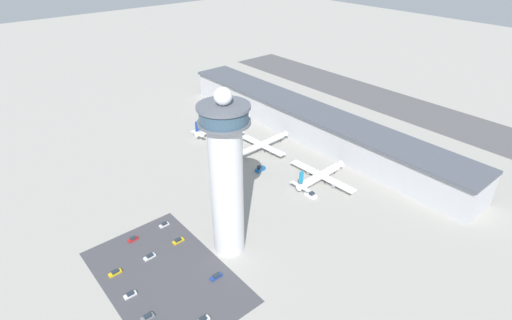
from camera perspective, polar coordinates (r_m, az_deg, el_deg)
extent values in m
plane|color=#9E9B93|center=(205.58, -5.87, -2.23)|extent=(1000.00, 1000.00, 0.00)
cube|color=#B2B2B7|center=(242.54, 7.72, 5.13)|extent=(204.59, 22.00, 16.41)
cube|color=#4C515B|center=(238.94, 7.87, 7.09)|extent=(204.59, 25.00, 1.60)
cube|color=#515154|center=(310.30, 18.57, 7.83)|extent=(306.88, 44.00, 0.01)
cylinder|color=silver|center=(145.51, -4.16, -4.45)|extent=(11.96, 11.96, 53.93)
cylinder|color=#565B66|center=(132.02, -4.59, 5.39)|extent=(17.84, 17.84, 0.80)
cylinder|color=#334C60|center=(130.91, -4.64, 6.48)|extent=(16.41, 16.41, 4.68)
cylinder|color=#565B66|center=(129.81, -4.69, 7.63)|extent=(17.84, 17.84, 1.00)
sphere|color=white|center=(128.52, -4.76, 9.08)|extent=(6.01, 6.01, 6.01)
cube|color=#424247|center=(154.59, -12.80, -15.85)|extent=(64.00, 40.00, 0.01)
cylinder|color=white|center=(250.60, -4.61, 5.12)|extent=(5.99, 33.49, 3.96)
cone|color=white|center=(261.50, -1.49, 6.30)|extent=(4.17, 3.80, 3.96)
cone|color=white|center=(240.31, -8.11, 3.76)|extent=(3.85, 4.96, 3.56)
cube|color=white|center=(251.27, -4.49, 5.02)|extent=(32.15, 6.35, 0.44)
cylinder|color=#A8A8B2|center=(257.11, -5.27, 5.29)|extent=(2.44, 4.48, 2.18)
cylinder|color=#A8A8B2|center=(247.66, -3.31, 4.37)|extent=(2.44, 4.48, 2.18)
cube|color=navy|center=(237.62, -8.38, 4.80)|extent=(0.47, 2.81, 6.33)
cube|color=white|center=(239.45, -8.38, 3.75)|extent=(11.19, 2.68, 0.24)
cylinder|color=black|center=(260.91, -1.97, 5.51)|extent=(0.28, 0.28, 2.07)
cylinder|color=black|center=(249.85, -4.20, 4.29)|extent=(0.28, 0.28, 2.07)
cylinder|color=black|center=(253.76, -5.01, 4.68)|extent=(0.28, 0.28, 2.07)
cylinder|color=white|center=(224.94, 0.82, 2.23)|extent=(5.45, 34.22, 3.40)
cone|color=white|center=(236.92, 4.04, 3.67)|extent=(3.58, 3.26, 3.40)
cone|color=white|center=(213.61, -2.84, 0.58)|extent=(3.30, 4.26, 3.06)
cube|color=white|center=(225.64, 0.94, 2.15)|extent=(32.38, 6.33, 0.44)
cylinder|color=#A8A8B2|center=(231.03, -0.06, 2.57)|extent=(2.09, 3.85, 1.87)
cylinder|color=#A8A8B2|center=(222.58, 2.34, 1.41)|extent=(2.09, 3.85, 1.87)
cube|color=orange|center=(211.01, -3.04, 1.55)|extent=(0.47, 2.81, 5.44)
cube|color=white|center=(212.76, -3.09, 0.55)|extent=(9.63, 2.57, 0.24)
cylinder|color=black|center=(236.46, 3.56, 2.82)|extent=(0.28, 0.28, 2.61)
cylinder|color=black|center=(224.80, 1.21, 1.34)|extent=(0.28, 0.28, 2.61)
cylinder|color=black|center=(227.78, 0.37, 1.76)|extent=(0.28, 0.28, 2.61)
cylinder|color=white|center=(200.19, 9.34, -2.11)|extent=(4.95, 24.19, 4.00)
cone|color=white|center=(209.89, 11.73, -0.73)|extent=(4.14, 3.75, 4.00)
cone|color=white|center=(190.62, 6.59, -3.68)|extent=(3.78, 4.93, 3.60)
cube|color=white|center=(200.89, 9.41, -2.22)|extent=(38.98, 5.94, 0.44)
cylinder|color=#A8A8B2|center=(206.42, 7.81, -1.53)|extent=(2.37, 4.48, 2.20)
cylinder|color=#A8A8B2|center=(198.25, 11.39, -3.33)|extent=(2.37, 4.48, 2.20)
cube|color=#197FB2|center=(187.18, 6.49, -2.46)|extent=(0.41, 2.81, 6.39)
cube|color=white|center=(189.53, 6.32, -3.73)|extent=(11.26, 2.44, 0.24)
cylinder|color=black|center=(209.28, 11.15, -1.73)|extent=(0.28, 0.28, 2.02)
cylinder|color=black|center=(200.18, 9.83, -3.18)|extent=(0.28, 0.28, 2.02)
cylinder|color=black|center=(202.99, 8.61, -2.55)|extent=(0.28, 0.28, 2.02)
cube|color=black|center=(208.51, 0.62, -1.53)|extent=(2.94, 5.16, 0.12)
cube|color=#195699|center=(208.11, 0.62, -1.35)|extent=(3.16, 6.10, 1.66)
cube|color=#232D38|center=(206.96, 0.51, -1.05)|extent=(2.34, 2.01, 1.36)
cube|color=black|center=(190.97, 7.81, -5.14)|extent=(5.17, 2.42, 0.12)
cube|color=silver|center=(190.62, 7.83, -4.98)|extent=(6.15, 2.53, 1.37)
cube|color=#232D38|center=(189.58, 7.99, -4.76)|extent=(1.87, 2.18, 1.12)
cube|color=black|center=(191.72, -3.48, -4.72)|extent=(6.25, 3.72, 0.12)
cube|color=#195699|center=(191.35, -3.48, -4.56)|extent=(7.36, 4.09, 1.43)
cube|color=#232D38|center=(190.25, -3.33, -4.31)|extent=(2.55, 2.63, 1.17)
cube|color=silver|center=(139.12, -7.54, -21.74)|extent=(1.94, 4.31, 0.81)
cube|color=#232D38|center=(138.52, -7.60, -21.57)|extent=(1.66, 2.39, 0.66)
cube|color=black|center=(176.32, -12.98, -9.12)|extent=(1.65, 3.54, 0.12)
cube|color=silver|center=(176.12, -12.99, -9.04)|extent=(1.72, 4.21, 0.77)
cube|color=#232D38|center=(175.72, -12.98, -8.85)|extent=(1.51, 2.32, 0.63)
cube|color=black|center=(167.22, -11.02, -11.38)|extent=(1.76, 3.93, 0.12)
cube|color=gold|center=(167.01, -11.03, -11.30)|extent=(1.83, 4.68, 0.77)
cube|color=#232D38|center=(166.51, -11.09, -11.13)|extent=(1.61, 2.57, 0.63)
cube|color=black|center=(160.22, -19.46, -15.07)|extent=(1.81, 4.01, 0.12)
cube|color=gold|center=(159.99, -19.48, -14.99)|extent=(1.90, 4.77, 0.81)
cube|color=#232D38|center=(159.51, -19.49, -14.78)|extent=(1.64, 2.64, 0.66)
cube|color=black|center=(172.32, -17.16, -10.89)|extent=(1.88, 3.42, 0.12)
cube|color=red|center=(172.11, -17.18, -10.80)|extent=(1.97, 4.07, 0.78)
cube|color=#232D38|center=(171.68, -17.18, -10.61)|extent=(1.70, 2.25, 0.64)
cube|color=black|center=(162.79, -14.94, -13.33)|extent=(1.91, 4.01, 0.12)
cube|color=silver|center=(162.58, -14.95, -13.24)|extent=(2.02, 4.76, 0.77)
cube|color=#232D38|center=(162.15, -14.95, -13.05)|extent=(1.71, 2.64, 0.63)
cube|color=black|center=(151.15, -17.51, -18.01)|extent=(1.82, 3.72, 0.12)
cube|color=silver|center=(150.92, -17.53, -17.93)|extent=(1.91, 4.42, 0.77)
cube|color=#232D38|center=(150.43, -17.53, -17.73)|extent=(1.64, 2.45, 0.63)
cube|color=black|center=(143.30, -15.23, -21.00)|extent=(1.85, 3.66, 0.12)
cube|color=slate|center=(143.02, -15.25, -20.91)|extent=(1.94, 4.35, 0.86)
cube|color=#232D38|center=(142.45, -15.25, -20.69)|extent=(1.67, 2.41, 0.70)
cube|color=black|center=(151.13, -5.71, -16.37)|extent=(1.72, 3.95, 0.12)
cube|color=navy|center=(150.90, -5.72, -16.28)|extent=(1.80, 4.70, 0.76)
cube|color=#232D38|center=(150.44, -5.69, -16.08)|extent=(1.57, 2.59, 0.62)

